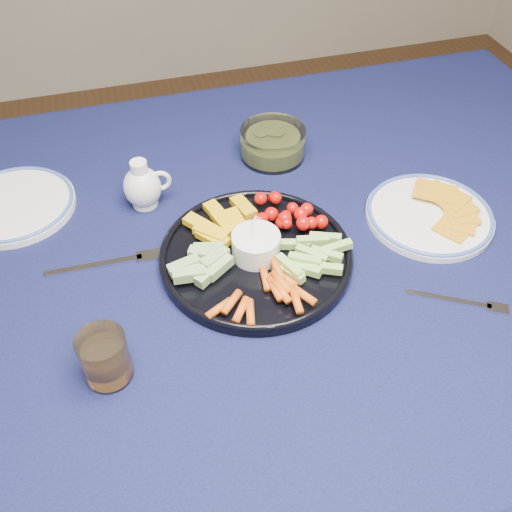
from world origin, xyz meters
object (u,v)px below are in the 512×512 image
object	(u,v)px
dining_table	(234,278)
creamer_pitcher	(143,186)
cheese_plate	(430,214)
pickle_bowl	(273,144)
crudite_platter	(255,253)
juice_tumbler	(106,360)
side_plate_extra	(14,205)

from	to	relation	value
dining_table	creamer_pitcher	xyz separation A→B (m)	(-0.13, 0.15, 0.13)
cheese_plate	pickle_bowl	bearing A→B (deg)	129.28
crudite_platter	juice_tumbler	world-z (taller)	crudite_platter
cheese_plate	crudite_platter	bearing A→B (deg)	-177.38
dining_table	side_plate_extra	distance (m)	0.43
dining_table	crudite_platter	distance (m)	0.12
dining_table	side_plate_extra	size ratio (longest dim) A/B	7.53
crudite_platter	creamer_pitcher	xyz separation A→B (m)	(-0.16, 0.20, 0.02)
creamer_pitcher	pickle_bowl	xyz separation A→B (m)	(0.27, 0.08, -0.01)
creamer_pitcher	crudite_platter	bearing A→B (deg)	-52.19
crudite_platter	creamer_pitcher	size ratio (longest dim) A/B	3.37
side_plate_extra	pickle_bowl	bearing A→B (deg)	2.94
dining_table	crudite_platter	size ratio (longest dim) A/B	5.11
creamer_pitcher	juice_tumbler	distance (m)	0.37
side_plate_extra	dining_table	bearing A→B (deg)	-29.40
dining_table	juice_tumbler	size ratio (longest dim) A/B	20.54
cheese_plate	side_plate_extra	bearing A→B (deg)	161.81
dining_table	side_plate_extra	xyz separation A→B (m)	(-0.37, 0.21, 0.10)
creamer_pitcher	side_plate_extra	distance (m)	0.24
crudite_platter	side_plate_extra	distance (m)	0.47
creamer_pitcher	cheese_plate	xyz separation A→B (m)	(0.49, -0.19, -0.03)
dining_table	cheese_plate	bearing A→B (deg)	-5.20
pickle_bowl	dining_table	bearing A→B (deg)	-121.90
dining_table	juice_tumbler	distance (m)	0.33
side_plate_extra	cheese_plate	bearing A→B (deg)	-18.19
crudite_platter	pickle_bowl	bearing A→B (deg)	67.07
crudite_platter	juice_tumbler	distance (m)	0.30
dining_table	pickle_bowl	world-z (taller)	pickle_bowl
dining_table	creamer_pitcher	distance (m)	0.24
cheese_plate	juice_tumbler	size ratio (longest dim) A/B	2.83
crudite_platter	cheese_plate	size ratio (longest dim) A/B	1.42
cheese_plate	side_plate_extra	size ratio (longest dim) A/B	1.04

